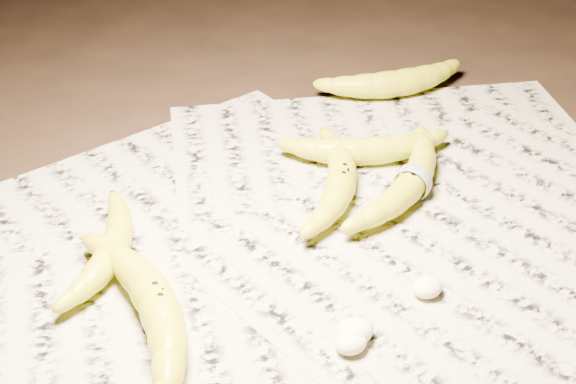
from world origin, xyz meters
name	(u,v)px	position (x,y,z in m)	size (l,w,h in m)	color
ground	(278,241)	(0.00, 0.00, 0.00)	(3.00, 3.00, 0.00)	black
newspaper_patch	(316,245)	(0.03, -0.03, 0.00)	(0.90, 0.70, 0.01)	#A29E8B
banana_left_a	(157,302)	(-0.16, -0.07, 0.03)	(0.23, 0.06, 0.04)	gold
banana_left_b	(113,246)	(-0.17, 0.04, 0.02)	(0.17, 0.05, 0.03)	gold
banana_center	(342,178)	(0.11, 0.05, 0.03)	(0.19, 0.06, 0.04)	gold
banana_taped	(413,180)	(0.18, 0.01, 0.03)	(0.21, 0.06, 0.04)	gold
banana_upper_a	(367,149)	(0.16, 0.09, 0.03)	(0.18, 0.06, 0.04)	gold
banana_upper_b	(397,81)	(0.30, 0.23, 0.03)	(0.19, 0.06, 0.04)	gold
measuring_tape	(413,180)	(0.18, 0.01, 0.03)	(0.05, 0.05, 0.00)	white
flesh_chunk_a	(354,328)	(0.00, -0.17, 0.02)	(0.04, 0.03, 0.02)	beige
flesh_chunk_b	(351,340)	(-0.01, -0.18, 0.02)	(0.03, 0.03, 0.02)	beige
flesh_chunk_c	(428,284)	(0.09, -0.15, 0.02)	(0.03, 0.03, 0.02)	beige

